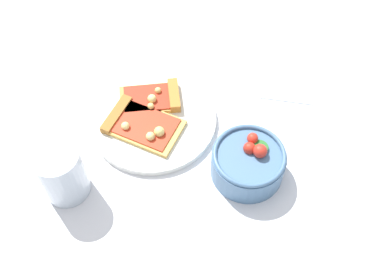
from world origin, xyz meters
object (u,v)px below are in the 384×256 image
pizza_slice_near (155,98)px  soda_glass (62,174)px  plate (151,119)px  pizza_slice_far (140,125)px  paper_napkin (288,77)px  salad_bowl (248,162)px

pizza_slice_near → soda_glass: (-0.22, 0.09, 0.03)m
plate → soda_glass: soda_glass is taller
soda_glass → pizza_slice_far: bearing=-28.0°
pizza_slice_near → pizza_slice_far: bearing=173.9°
paper_napkin → pizza_slice_far: bearing=130.4°
salad_bowl → paper_napkin: salad_bowl is taller
salad_bowl → paper_napkin: size_ratio=1.01×
plate → salad_bowl: (-0.06, -0.20, 0.03)m
plate → paper_napkin: bearing=-52.1°
plate → salad_bowl: size_ratio=1.88×
pizza_slice_near → pizza_slice_far: (-0.07, 0.01, -0.00)m
pizza_slice_far → salad_bowl: size_ratio=1.16×
pizza_slice_near → salad_bowl: bearing=-115.9°
plate → salad_bowl: salad_bowl is taller
salad_bowl → paper_napkin: bearing=-7.9°
paper_napkin → plate: bearing=127.9°
soda_glass → plate: bearing=-27.3°
salad_bowl → soda_glass: bearing=112.3°
paper_napkin → pizza_slice_near: bearing=120.7°
paper_napkin → soda_glass: bearing=137.9°
pizza_slice_far → paper_napkin: (0.21, -0.25, -0.02)m
plate → pizza_slice_near: pizza_slice_near is taller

